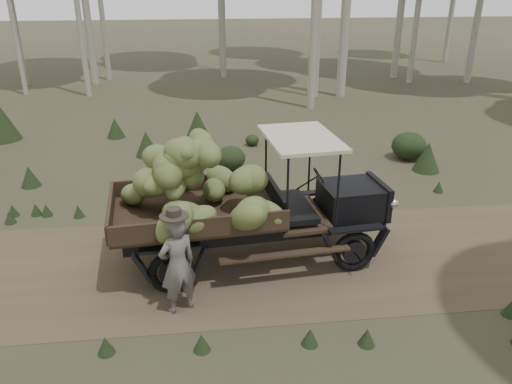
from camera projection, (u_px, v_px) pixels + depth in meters
ground at (234, 264)px, 9.93m from camera, size 120.00×120.00×0.00m
dirt_track at (234, 264)px, 9.93m from camera, size 70.00×4.00×0.01m
banana_truck at (222, 188)px, 9.34m from camera, size 5.64×2.95×2.75m
farmer at (178, 264)px, 8.23m from camera, size 0.77×0.67×1.92m
undergrowth at (390, 270)px, 8.73m from camera, size 21.22×20.56×1.39m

